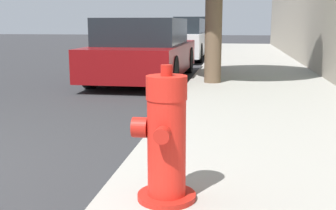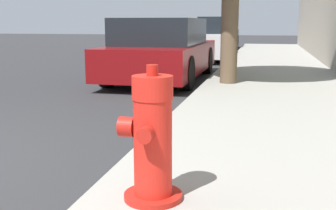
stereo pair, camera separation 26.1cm
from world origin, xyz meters
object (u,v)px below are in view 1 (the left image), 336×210
(parked_car_mid, at_px, (178,39))
(fire_hydrant, at_px, (166,140))
(parked_car_near, at_px, (145,51))
(parked_car_far, at_px, (193,34))

(parked_car_mid, bearing_deg, fire_hydrant, -82.61)
(parked_car_mid, bearing_deg, parked_car_near, -89.80)
(parked_car_near, height_order, parked_car_mid, parked_car_mid)
(parked_car_far, bearing_deg, parked_car_mid, -89.83)
(parked_car_far, bearing_deg, parked_car_near, -89.81)
(parked_car_near, xyz_separation_m, parked_car_mid, (-0.02, 5.51, 0.02))
(parked_car_mid, height_order, parked_car_far, parked_car_far)
(parked_car_near, relative_size, parked_car_far, 1.12)
(parked_car_far, bearing_deg, fire_hydrant, -84.80)
(parked_car_near, bearing_deg, parked_car_far, 90.19)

